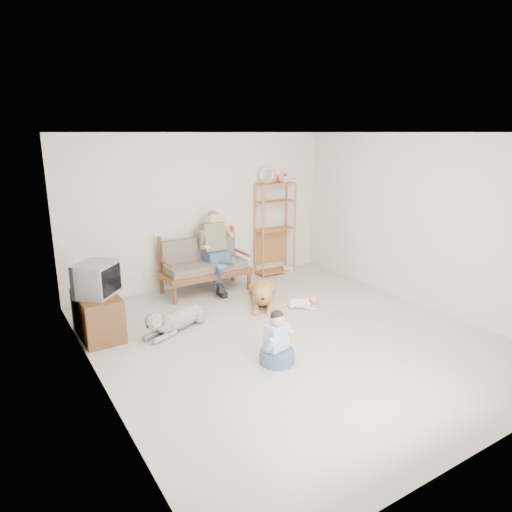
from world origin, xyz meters
TOP-DOWN VIEW (x-y plane):
  - floor at (0.00, 0.00)m, footprint 5.50×5.50m
  - ceiling at (0.00, 0.00)m, footprint 5.50×5.50m
  - wall_back at (0.00, 2.75)m, footprint 5.00×0.00m
  - wall_front at (0.00, -2.75)m, footprint 5.00×0.00m
  - wall_left at (-2.50, 0.00)m, footprint 0.00×5.50m
  - wall_right at (2.50, 0.00)m, footprint 0.00×5.50m
  - loveseat at (-0.18, 2.36)m, footprint 1.50×0.71m
  - man at (-0.00, 2.17)m, footprint 0.53×0.76m
  - etagere at (1.44, 2.55)m, footprint 0.79×0.35m
  - book_stack at (1.71, 2.47)m, footprint 0.23×0.20m
  - tv_stand at (-2.23, 1.41)m, footprint 0.52×0.91m
  - crt_tv at (-2.20, 1.37)m, footprint 0.69×0.69m
  - wall_outlet at (-1.25, 2.73)m, footprint 0.12×0.02m
  - golden_retriever at (0.35, 1.29)m, footprint 0.85×1.28m
  - shaggy_dog at (-1.27, 1.04)m, footprint 1.23×0.69m
  - terrier at (0.79, 0.75)m, footprint 0.48×0.45m
  - child at (-0.57, -0.48)m, footprint 0.43×0.43m

SIDE VIEW (x-z plane):
  - floor at x=0.00m, z-range 0.00..0.00m
  - book_stack at x=1.71m, z-range 0.00..0.12m
  - terrier at x=0.79m, z-range -0.02..0.21m
  - shaggy_dog at x=-1.27m, z-range -0.04..0.36m
  - golden_retriever at x=0.35m, z-range -0.04..0.39m
  - child at x=-0.57m, z-range -0.10..0.58m
  - wall_outlet at x=-1.25m, z-range 0.26..0.34m
  - tv_stand at x=-2.23m, z-range 0.00..0.60m
  - loveseat at x=-0.18m, z-range 0.01..0.96m
  - man at x=0.00m, z-range 0.03..1.26m
  - crt_tv at x=-2.20m, z-range 0.60..1.05m
  - etagere at x=1.44m, z-range -0.13..1.95m
  - wall_left at x=-2.50m, z-range -1.40..4.10m
  - wall_right at x=2.50m, z-range -1.40..4.10m
  - wall_back at x=0.00m, z-range -1.15..3.85m
  - wall_front at x=0.00m, z-range -1.15..3.85m
  - ceiling at x=0.00m, z-range 2.70..2.70m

